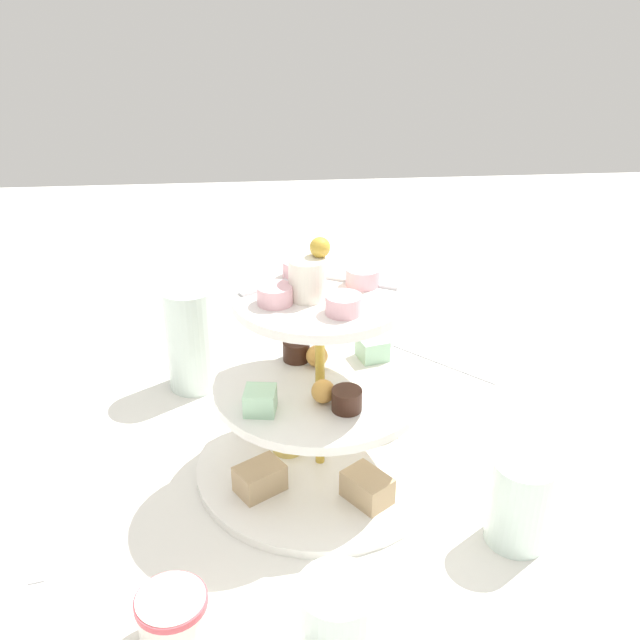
# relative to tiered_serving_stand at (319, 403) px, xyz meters

# --- Properties ---
(ground_plane) EXTENTS (2.40, 2.40, 0.00)m
(ground_plane) POSITION_rel_tiered_serving_stand_xyz_m (-0.00, 0.00, -0.09)
(ground_plane) COLOR silver
(tiered_serving_stand) EXTENTS (0.27, 0.27, 0.27)m
(tiered_serving_stand) POSITION_rel_tiered_serving_stand_xyz_m (0.00, 0.00, 0.00)
(tiered_serving_stand) COLOR white
(tiered_serving_stand) RESTS_ON ground_plane
(water_glass_tall_right) EXTENTS (0.07, 0.07, 0.14)m
(water_glass_tall_right) POSITION_rel_tiered_serving_stand_xyz_m (0.15, -0.19, -0.02)
(water_glass_tall_right) COLOR silver
(water_glass_tall_right) RESTS_ON ground_plane
(water_glass_short_left) EXTENTS (0.06, 0.06, 0.08)m
(water_glass_short_left) POSITION_rel_tiered_serving_stand_xyz_m (0.01, 0.24, -0.05)
(water_glass_short_left) COLOR silver
(water_glass_short_left) RESTS_ON ground_plane
(teacup_with_saucer) EXTENTS (0.09, 0.09, 0.05)m
(teacup_with_saucer) POSITION_rel_tiered_serving_stand_xyz_m (0.14, 0.21, -0.06)
(teacup_with_saucer) COLOR white
(teacup_with_saucer) RESTS_ON ground_plane
(butter_knife_left) EXTENTS (0.13, 0.13, 0.00)m
(butter_knife_left) POSITION_rel_tiered_serving_stand_xyz_m (-0.20, -0.22, -0.08)
(butter_knife_left) COLOR silver
(butter_knife_left) RESTS_ON ground_plane
(butter_knife_right) EXTENTS (0.05, 0.17, 0.00)m
(butter_knife_right) POSITION_rel_tiered_serving_stand_xyz_m (0.29, 0.06, -0.08)
(butter_knife_right) COLOR silver
(butter_knife_right) RESTS_ON ground_plane
(water_glass_mid_back) EXTENTS (0.06, 0.06, 0.09)m
(water_glass_mid_back) POSITION_rel_tiered_serving_stand_xyz_m (-0.18, 0.12, -0.04)
(water_glass_mid_back) COLOR silver
(water_glass_mid_back) RESTS_ON ground_plane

